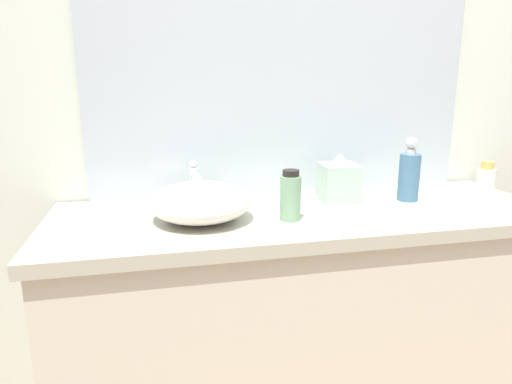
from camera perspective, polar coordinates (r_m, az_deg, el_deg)
bathroom_wall_rear at (r=1.84m, az=6.83°, el=12.70°), size 6.00×0.06×2.60m
vanity_counter at (r=1.73m, az=6.03°, el=-16.83°), size 1.71×0.59×0.91m
wall_mirror_panel at (r=1.77m, az=3.67°, el=15.93°), size 1.49×0.01×0.99m
sink_basin at (r=1.43m, az=-7.10°, el=-1.24°), size 0.32×0.33×0.12m
faucet at (r=1.60m, az=-7.80°, el=1.41°), size 0.03×0.13×0.16m
soap_dispenser at (r=1.74m, az=18.84°, el=2.19°), size 0.08×0.08×0.23m
lotion_bottle at (r=1.42m, az=4.39°, el=-0.53°), size 0.07×0.07×0.16m
perfume_bottle at (r=1.83m, az=27.05°, el=0.97°), size 0.06×0.06×0.15m
tissue_box at (r=1.68m, az=10.44°, el=1.47°), size 0.14×0.14×0.18m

